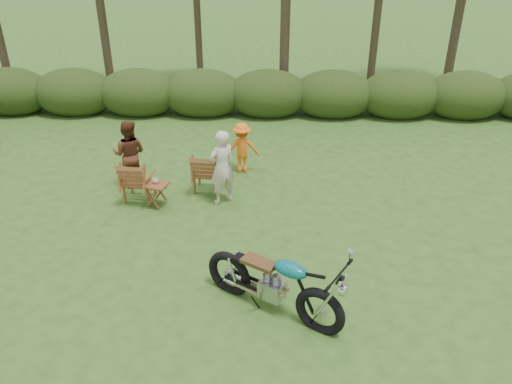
{
  "coord_description": "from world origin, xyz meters",
  "views": [
    {
      "loc": [
        0.05,
        -5.94,
        5.13
      ],
      "look_at": [
        -0.18,
        2.06,
        0.9
      ],
      "focal_mm": 35.0,
      "sensor_mm": 36.0,
      "label": 1
    }
  ],
  "objects_px": {
    "lawn_chair_right": "(208,190)",
    "cup": "(155,181)",
    "adult_b": "(134,185)",
    "side_table": "(156,195)",
    "child": "(242,171)",
    "adult_a": "(223,202)",
    "lawn_chair_left": "(141,199)",
    "motorcycle": "(272,308)"
  },
  "relations": [
    {
      "from": "cup",
      "to": "adult_b",
      "type": "bearing_deg",
      "value": 129.54
    },
    {
      "from": "motorcycle",
      "to": "cup",
      "type": "distance_m",
      "value": 3.99
    },
    {
      "from": "lawn_chair_right",
      "to": "adult_a",
      "type": "xyz_separation_m",
      "value": [
        0.37,
        -0.52,
        0.0
      ]
    },
    {
      "from": "lawn_chair_left",
      "to": "adult_b",
      "type": "height_order",
      "value": "adult_b"
    },
    {
      "from": "side_table",
      "to": "cup",
      "type": "height_order",
      "value": "cup"
    },
    {
      "from": "lawn_chair_right",
      "to": "adult_a",
      "type": "height_order",
      "value": "adult_a"
    },
    {
      "from": "adult_b",
      "to": "child",
      "type": "xyz_separation_m",
      "value": [
        2.42,
        0.8,
        0.0
      ]
    },
    {
      "from": "adult_a",
      "to": "motorcycle",
      "type": "bearing_deg",
      "value": 71.0
    },
    {
      "from": "motorcycle",
      "to": "adult_b",
      "type": "bearing_deg",
      "value": 159.71
    },
    {
      "from": "lawn_chair_right",
      "to": "cup",
      "type": "xyz_separation_m",
      "value": [
        -0.98,
        -0.71,
        0.57
      ]
    },
    {
      "from": "lawn_chair_right",
      "to": "cup",
      "type": "height_order",
      "value": "cup"
    },
    {
      "from": "lawn_chair_right",
      "to": "lawn_chair_left",
      "type": "relative_size",
      "value": 0.97
    },
    {
      "from": "lawn_chair_left",
      "to": "adult_a",
      "type": "relative_size",
      "value": 0.59
    },
    {
      "from": "adult_a",
      "to": "adult_b",
      "type": "bearing_deg",
      "value": -54.93
    },
    {
      "from": "motorcycle",
      "to": "adult_b",
      "type": "relative_size",
      "value": 1.46
    },
    {
      "from": "lawn_chair_right",
      "to": "lawn_chair_left",
      "type": "bearing_deg",
      "value": 25.43
    },
    {
      "from": "motorcycle",
      "to": "child",
      "type": "bearing_deg",
      "value": 130.26
    },
    {
      "from": "motorcycle",
      "to": "child",
      "type": "relative_size",
      "value": 1.85
    },
    {
      "from": "adult_b",
      "to": "child",
      "type": "height_order",
      "value": "adult_b"
    },
    {
      "from": "motorcycle",
      "to": "adult_b",
      "type": "height_order",
      "value": "adult_b"
    },
    {
      "from": "adult_b",
      "to": "adult_a",
      "type": "bearing_deg",
      "value": 162.99
    },
    {
      "from": "cup",
      "to": "lawn_chair_left",
      "type": "bearing_deg",
      "value": 151.03
    },
    {
      "from": "child",
      "to": "adult_b",
      "type": "bearing_deg",
      "value": 11.58
    },
    {
      "from": "lawn_chair_right",
      "to": "child",
      "type": "height_order",
      "value": "child"
    },
    {
      "from": "lawn_chair_left",
      "to": "motorcycle",
      "type": "bearing_deg",
      "value": 135.81
    },
    {
      "from": "adult_a",
      "to": "cup",
      "type": "bearing_deg",
      "value": -28.42
    },
    {
      "from": "motorcycle",
      "to": "lawn_chair_right",
      "type": "distance_m",
      "value": 4.1
    },
    {
      "from": "lawn_chair_left",
      "to": "adult_a",
      "type": "xyz_separation_m",
      "value": [
        1.77,
        -0.05,
        0.0
      ]
    },
    {
      "from": "lawn_chair_left",
      "to": "child",
      "type": "height_order",
      "value": "child"
    },
    {
      "from": "motorcycle",
      "to": "cup",
      "type": "bearing_deg",
      "value": 159.17
    },
    {
      "from": "lawn_chair_left",
      "to": "child",
      "type": "bearing_deg",
      "value": -139.0
    },
    {
      "from": "adult_b",
      "to": "side_table",
      "type": "bearing_deg",
      "value": 129.91
    },
    {
      "from": "cup",
      "to": "child",
      "type": "height_order",
      "value": "cup"
    },
    {
      "from": "side_table",
      "to": "child",
      "type": "relative_size",
      "value": 0.43
    },
    {
      "from": "side_table",
      "to": "child",
      "type": "distance_m",
      "value": 2.44
    },
    {
      "from": "adult_b",
      "to": "child",
      "type": "bearing_deg",
      "value": -159.96
    },
    {
      "from": "cup",
      "to": "adult_b",
      "type": "height_order",
      "value": "adult_b"
    },
    {
      "from": "motorcycle",
      "to": "cup",
      "type": "xyz_separation_m",
      "value": [
        -2.39,
        3.15,
        0.57
      ]
    },
    {
      "from": "motorcycle",
      "to": "side_table",
      "type": "height_order",
      "value": "motorcycle"
    },
    {
      "from": "cup",
      "to": "adult_b",
      "type": "distance_m",
      "value": 1.29
    },
    {
      "from": "lawn_chair_right",
      "to": "cup",
      "type": "bearing_deg",
      "value": 42.42
    },
    {
      "from": "lawn_chair_right",
      "to": "adult_a",
      "type": "relative_size",
      "value": 0.58
    }
  ]
}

